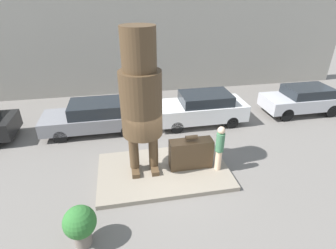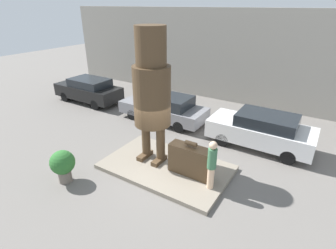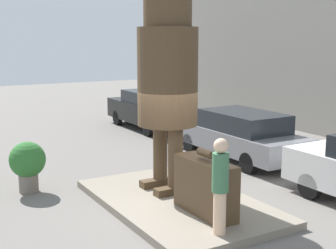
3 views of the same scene
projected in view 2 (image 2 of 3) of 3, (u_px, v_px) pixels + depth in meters
ground_plane at (166, 169)px, 10.30m from camera, size 60.00×60.00×0.00m
pedestal at (166, 167)px, 10.27m from camera, size 4.84×2.97×0.17m
building_backdrop at (246, 58)px, 16.03m from camera, size 28.00×0.60×5.70m
statue_figure at (152, 88)px, 9.42m from camera, size 1.38×1.38×5.11m
giant_suitcase at (190, 160)px, 9.50m from camera, size 1.60×0.53×1.35m
tourist at (212, 163)px, 8.59m from camera, size 0.30×0.30×1.79m
parked_car_black at (89, 90)px, 16.92m from camera, size 4.54×1.79×1.58m
parked_car_grey at (164, 107)px, 14.19m from camera, size 4.80×1.84×1.50m
parked_car_white at (261, 130)px, 11.55m from camera, size 4.49×1.85×1.60m
planter_pot at (63, 164)px, 9.28m from camera, size 0.87×0.87×1.25m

